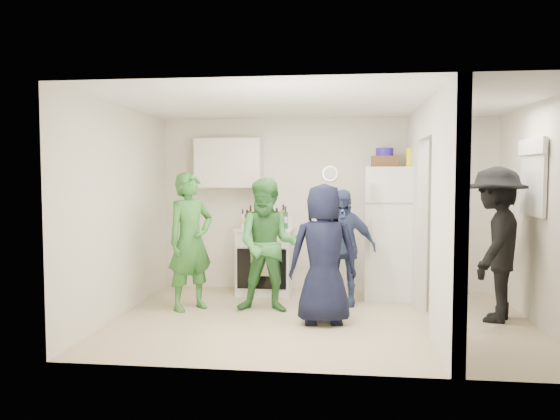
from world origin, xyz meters
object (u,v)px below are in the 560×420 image
Objects in this scene: person_denim at (342,247)px; yellow_cup_stack_top at (410,157)px; person_green_center at (268,245)px; wicker_basket at (384,162)px; fridge at (391,232)px; blue_bowl at (385,152)px; person_nook at (496,244)px; person_navy at (324,254)px; stove at (265,260)px; person_green_left at (190,241)px.

yellow_cup_stack_top is at bearing 29.86° from person_denim.
wicker_basket is at bearing 35.00° from person_green_center.
blue_bowl is (-0.10, 0.05, 1.10)m from fridge.
person_nook is at bearing -2.99° from person_green_center.
blue_bowl is at bearing 35.00° from person_green_center.
blue_bowl is 1.49m from person_denim.
yellow_cup_stack_top is at bearing -137.09° from person_navy.
stove is 1.10m from person_green_center.
person_green_left is at bearing -161.52° from person_denim.
fridge is 2.74m from person_green_left.
stove is 1.25m from person_denim.
person_navy is 1.99m from person_nook.
person_green_left is 1.08× the size of person_navy.
yellow_cup_stack_top reaches higher than fridge.
person_green_left is at bearing -66.04° from person_nook.
person_denim is (-0.67, -0.53, -0.15)m from fridge.
wicker_basket is 1.38m from person_denim.
stove is 2.66× the size of wicker_basket.
yellow_cup_stack_top is 2.28m from person_green_center.
yellow_cup_stack_top is 2.09m from person_navy.
person_nook is at bearing -45.64° from fridge.
stove is 3.72× the size of yellow_cup_stack_top.
person_green_center is at bearing -79.44° from stove.
person_navy reaches higher than person_denim.
fridge reaches higher than person_navy.
wicker_basket is at bearing 154.89° from yellow_cup_stack_top.
wicker_basket is 0.23× the size of person_denim.
yellow_cup_stack_top is 1.53m from person_denim.
wicker_basket reaches higher than person_nook.
stove is 1.81m from fridge.
fridge reaches higher than person_nook.
wicker_basket is 0.22× the size of person_navy.
wicker_basket reaches higher than person_green_center.
fridge is 1.09× the size of person_green_center.
stove is at bearing 100.11° from person_green_center.
wicker_basket reaches higher than person_navy.
person_denim is at bearing -110.52° from person_navy.
wicker_basket is (-0.10, 0.05, 0.97)m from fridge.
person_denim is 0.97m from person_navy.
stove is 0.54× the size of person_green_left.
blue_bowl is (0.00, 0.00, 0.13)m from wicker_basket.
person_denim is (-0.57, -0.58, -1.24)m from blue_bowl.
person_green_left is (-2.44, -1.06, -1.14)m from blue_bowl.
fridge reaches higher than person_denim.
blue_bowl reaches higher than person_denim.
fridge reaches higher than stove.
fridge is 5.11× the size of wicker_basket.
fridge is 7.15× the size of yellow_cup_stack_top.
yellow_cup_stack_top reaches higher than wicker_basket.
stove is at bearing 156.74° from person_denim.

